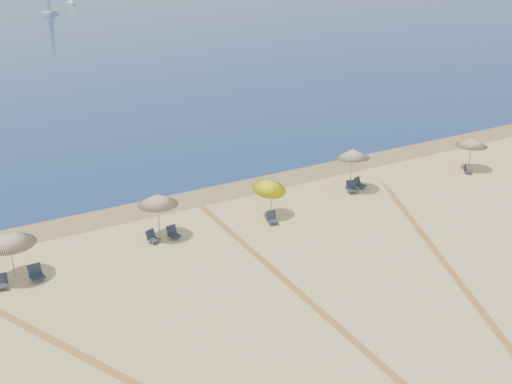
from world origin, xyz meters
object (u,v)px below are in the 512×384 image
Objects in this scene: chair_2 at (2,282)px; chair_4 at (152,237)px; umbrella_4 at (353,154)px; sailboat_1 at (49,1)px; chair_5 at (173,233)px; chair_7 at (352,187)px; umbrella_1 at (9,238)px; umbrella_3 at (270,185)px; chair_6 at (272,218)px; chair_8 at (359,183)px; umbrella_2 at (158,199)px; chair_3 at (36,273)px; chair_9 at (467,170)px; umbrella_5 at (472,142)px.

chair_2 is 7.37m from chair_4.
umbrella_4 is 20.75m from chair_2.
chair_5 is at bearing -69.84° from sailboat_1.
sailboat_1 is (31.40, 122.43, 2.74)m from chair_2.
sailboat_1 reaches higher than chair_7.
umbrella_1 is 13.46m from umbrella_3.
chair_7 reaches higher than chair_4.
chair_8 is (7.45, 1.65, 0.01)m from chair_6.
chair_7 reaches higher than chair_8.
chair_3 is at bearing -168.82° from umbrella_2.
chair_9 is at bearing -22.23° from chair_4.
chair_5 is at bearing -161.04° from chair_7.
chair_7 is (-9.46, 0.75, -1.58)m from umbrella_5.
chair_3 is 5.94m from chair_4.
umbrella_2 is at bearing 16.66° from chair_4.
chair_3 is at bearing -159.15° from chair_7.
umbrella_2 reaches higher than chair_2.
chair_3 is 1.03× the size of chair_6.
umbrella_2 is 123.45m from sailboat_1.
sailboat_1 is (2.46, 122.74, 2.76)m from chair_9.
chair_4 is at bearing 179.67° from chair_6.
umbrella_1 is at bearing 131.06° from chair_3.
chair_2 is at bearing -73.52° from sailboat_1.
chair_4 is (5.87, 0.86, -0.03)m from chair_3.
umbrella_1 reaches higher than chair_9.
sailboat_1 reaches higher than umbrella_2.
chair_4 is (7.32, 0.84, 0.00)m from chair_2.
umbrella_1 is 1.03× the size of umbrella_5.
chair_7 is (19.63, 0.27, -1.62)m from umbrella_1.
chair_8 is at bearing -14.34° from umbrella_4.
chair_8 is (-8.59, 1.08, -1.60)m from umbrella_5.
umbrella_2 is 2.83× the size of chair_7.
umbrella_4 is 13.44m from chair_4.
chair_7 reaches higher than chair_3.
chair_6 is 0.84× the size of chair_7.
umbrella_5 reaches higher than chair_6.
umbrella_2 is 1.07× the size of umbrella_5.
chair_6 is at bearing -165.42° from umbrella_4.
chair_3 is 1.02× the size of chair_9.
chair_6 is (13.05, -1.06, -1.65)m from umbrella_1.
chair_7 is (12.40, -0.26, -1.75)m from umbrella_2.
sailboat_1 reaches higher than chair_4.
umbrella_5 is at bearing -5.20° from chair_3.
umbrella_5 is 16.13m from chair_6.
chair_8 is at bearing 22.60° from chair_6.
umbrella_2 is 21.88m from umbrella_5.
sailboat_1 reaches higher than chair_5.
sailboat_1 is (23.51, 121.19, 0.95)m from umbrella_2.
umbrella_2 reaches higher than chair_5.
sailboat_1 is at bearing 59.61° from chair_4.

